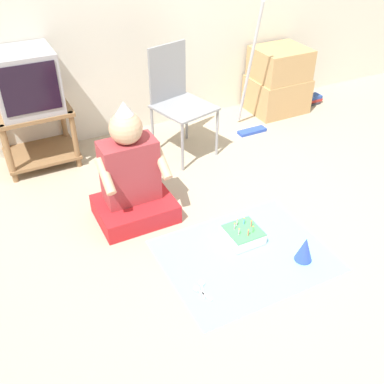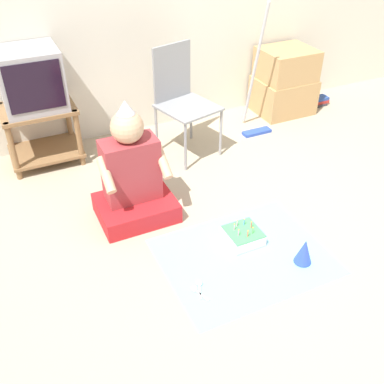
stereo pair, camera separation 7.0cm
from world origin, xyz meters
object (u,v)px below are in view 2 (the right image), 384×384
Objects in this scene: folding_chair at (181,95)px; cardboard_box_stack at (284,82)px; book_pile at (319,101)px; party_hat_blue at (305,251)px; tv at (31,79)px; birthday_cake at (243,235)px; dust_mop at (256,97)px; person_seated at (133,179)px.

folding_chair reaches higher than cardboard_box_stack.
party_hat_blue is (-1.60, -1.89, 0.05)m from book_pile.
birthday_cake is (0.99, -1.63, -0.68)m from tv.
birthday_cake reaches higher than book_pile.
book_pile is (2.84, -0.07, -0.69)m from tv.
book_pile is (1.71, 0.25, -0.48)m from folding_chair.
tv is 2.40m from party_hat_blue.
dust_mop is at bearing -167.05° from book_pile.
folding_chair is 5.24× the size of party_hat_blue.
folding_chair reaches higher than birthday_cake.
folding_chair is at bearing 93.84° from party_hat_blue.
birthday_cake is at bearing -123.95° from dust_mop.
party_hat_blue is (1.24, -1.96, -0.63)m from tv.
tv is at bearing 122.18° from party_hat_blue.
cardboard_box_stack is (2.39, -0.03, -0.41)m from tv.
tv is 1.19m from folding_chair.
person_seated is (-1.95, -1.00, -0.01)m from cardboard_box_stack.
book_pile is at bearing 49.74° from party_hat_blue.
folding_chair is 1.80m from book_pile.
tv is at bearing 171.34° from dust_mop.
tv is 2.42m from cardboard_box_stack.
folding_chair is 4.69× the size of book_pile.
tv is 2.39× the size of book_pile.
birthday_cake is at bearing -46.65° from person_seated.
book_pile is at bearing 40.10° from birthday_cake.
cardboard_box_stack is (1.26, 0.29, -0.20)m from folding_chair.
folding_chair reaches higher than person_seated.
tv is at bearing 164.04° from folding_chair.
dust_mop is 1.64m from birthday_cake.
dust_mop is (-0.49, -0.25, 0.03)m from cardboard_box_stack.
dust_mop is at bearing 68.60° from party_hat_blue.
person_seated is at bearing -133.86° from folding_chair.
folding_chair is at bearing -167.17° from cardboard_box_stack.
book_pile is at bearing 8.35° from folding_chair.
party_hat_blue is (0.11, -1.64, -0.42)m from folding_chair.
tv reaches higher than book_pile.
folding_chair is 1.42× the size of cardboard_box_stack.
cardboard_box_stack is at bearing -0.83° from tv.
tv is at bearing 121.37° from birthday_cake.
cardboard_box_stack is 2.13m from birthday_cake.
person_seated is at bearing -67.18° from tv.
party_hat_blue is at bearing -49.19° from person_seated.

